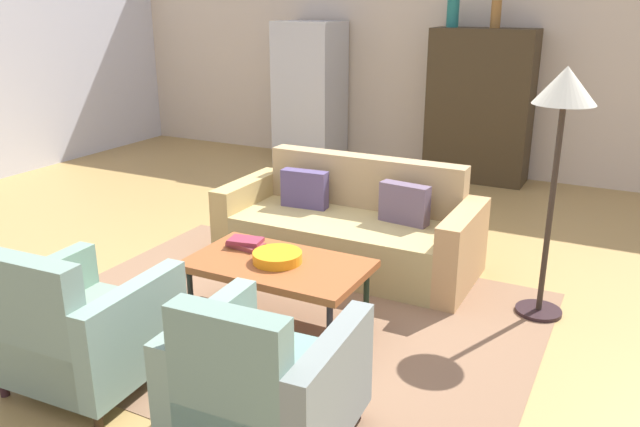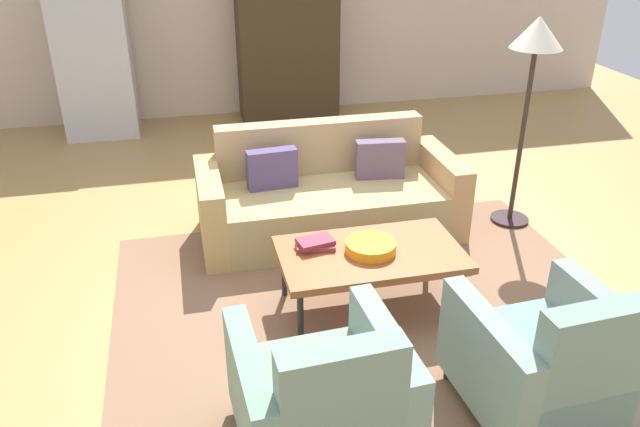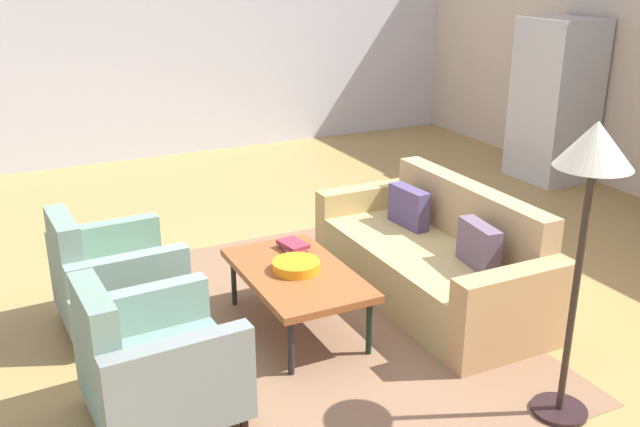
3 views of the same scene
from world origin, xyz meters
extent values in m
plane|color=#AC884B|center=(0.00, 0.00, 0.00)|extent=(11.84, 11.84, 0.00)
cube|color=#856248|center=(0.09, -0.43, 0.00)|extent=(3.40, 2.60, 0.01)
cube|color=tan|center=(0.09, 0.62, 0.21)|extent=(1.74, 0.90, 0.42)
cube|color=tan|center=(0.09, 0.98, 0.43)|extent=(1.74, 0.18, 0.86)
cube|color=tan|center=(1.05, 0.62, 0.31)|extent=(0.18, 0.90, 0.62)
cube|color=tan|center=(-0.87, 0.62, 0.31)|extent=(0.18, 0.90, 0.62)
cube|color=#625165|center=(0.54, 0.72, 0.58)|extent=(0.41, 0.17, 0.32)
cube|color=#50426C|center=(-0.36, 0.72, 0.58)|extent=(0.41, 0.15, 0.32)
cylinder|color=black|center=(-0.44, -0.20, 0.20)|extent=(0.04, 0.04, 0.39)
cylinder|color=black|center=(0.62, -0.20, 0.20)|extent=(0.04, 0.04, 0.39)
cylinder|color=black|center=(-0.44, -0.76, 0.20)|extent=(0.04, 0.04, 0.39)
cylinder|color=black|center=(0.62, -0.76, 0.20)|extent=(0.04, 0.04, 0.39)
cube|color=brown|center=(0.09, -0.48, 0.42)|extent=(1.20, 0.70, 0.05)
cylinder|color=#32241C|center=(-0.87, -1.25, 0.05)|extent=(0.05, 0.05, 0.10)
cylinder|color=#342B11|center=(-0.19, -1.22, 0.05)|extent=(0.05, 0.05, 0.10)
cube|color=gray|center=(-0.51, -1.58, 0.25)|extent=(0.60, 0.83, 0.30)
cube|color=gray|center=(-0.49, -1.91, 0.49)|extent=(0.57, 0.17, 0.78)
cube|color=gray|center=(-0.85, -1.59, 0.38)|extent=(0.16, 0.81, 0.56)
cube|color=gray|center=(-0.17, -1.56, 0.38)|extent=(0.16, 0.81, 0.56)
cylinder|color=#2F281C|center=(0.33, -1.26, 0.05)|extent=(0.05, 0.05, 0.10)
cylinder|color=black|center=(1.01, -1.22, 0.05)|extent=(0.05, 0.05, 0.10)
cube|color=gray|center=(0.69, -1.58, 0.25)|extent=(0.60, 0.83, 0.30)
cube|color=gray|center=(0.71, -1.91, 0.49)|extent=(0.57, 0.17, 0.78)
cube|color=gray|center=(0.35, -1.60, 0.38)|extent=(0.16, 0.81, 0.56)
cube|color=gray|center=(1.03, -1.56, 0.38)|extent=(0.16, 0.81, 0.56)
cylinder|color=orange|center=(0.09, -0.48, 0.48)|extent=(0.33, 0.33, 0.07)
cube|color=brown|center=(-0.25, -0.35, 0.46)|extent=(0.27, 0.19, 0.03)
cube|color=maroon|center=(-0.25, -0.35, 0.49)|extent=(0.26, 0.19, 0.03)
cube|color=#382C1A|center=(0.35, 3.80, 0.90)|extent=(1.20, 0.50, 1.80)
cube|color=black|center=(0.05, 4.05, 0.90)|extent=(0.56, 0.01, 1.51)
cube|color=#341415|center=(0.65, 4.05, 0.90)|extent=(0.56, 0.01, 1.51)
cube|color=#B7BABF|center=(-1.90, 3.70, 0.93)|extent=(0.80, 0.70, 1.85)
cylinder|color=#99999E|center=(-1.85, 4.07, 1.02)|extent=(0.02, 0.02, 0.70)
cylinder|color=black|center=(1.66, 0.48, 0.01)|extent=(0.32, 0.32, 0.03)
cylinder|color=#2F241D|center=(1.66, 0.48, 0.76)|extent=(0.04, 0.04, 1.45)
cone|color=beige|center=(1.66, 0.48, 1.60)|extent=(0.40, 0.40, 0.24)
camera|label=1|loc=(2.15, -3.85, 2.12)|focal=35.80mm
camera|label=2|loc=(-1.04, -3.85, 2.51)|focal=35.21mm
camera|label=3|loc=(4.15, -2.28, 2.49)|focal=39.60mm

